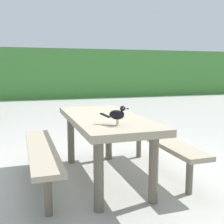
% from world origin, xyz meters
% --- Properties ---
extents(ground_plane, '(60.00, 60.00, 0.00)m').
position_xyz_m(ground_plane, '(0.00, 0.00, 0.00)').
color(ground_plane, '#A3A099').
extents(hedge_wall, '(28.00, 2.03, 2.13)m').
position_xyz_m(hedge_wall, '(0.00, 9.98, 1.06)').
color(hedge_wall, '#428438').
rests_on(hedge_wall, ground).
extents(picnic_table_foreground, '(1.71, 1.81, 0.74)m').
position_xyz_m(picnic_table_foreground, '(-0.08, -0.18, 0.56)').
color(picnic_table_foreground, gray).
rests_on(picnic_table_foreground, ground).
extents(bird_grackle, '(0.23, 0.21, 0.18)m').
position_xyz_m(bird_grackle, '(-0.10, -0.72, 0.84)').
color(bird_grackle, black).
rests_on(bird_grackle, picnic_table_foreground).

